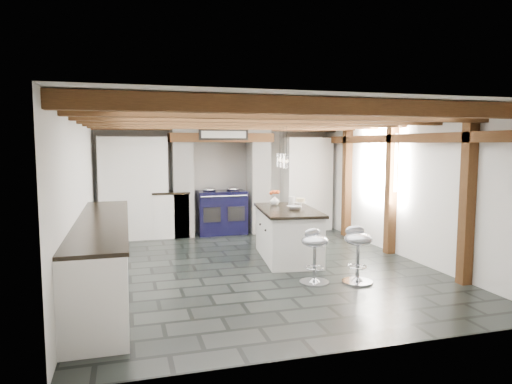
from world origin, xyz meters
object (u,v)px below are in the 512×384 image
object	(u,v)px
bar_stool_far	(314,250)
range_cooker	(221,211)
kitchen_island	(287,233)
bar_stool_near	(358,248)

from	to	relation	value
bar_stool_far	range_cooker	bearing A→B (deg)	85.11
range_cooker	kitchen_island	world-z (taller)	kitchen_island
bar_stool_near	bar_stool_far	world-z (taller)	bar_stool_near
kitchen_island	bar_stool_far	xyz separation A→B (m)	(-0.11, -1.35, 0.04)
bar_stool_near	kitchen_island	bearing A→B (deg)	119.77
kitchen_island	bar_stool_far	bearing A→B (deg)	-87.21
kitchen_island	bar_stool_near	distance (m)	1.57
bar_stool_near	bar_stool_far	bearing A→B (deg)	178.55
range_cooker	bar_stool_far	distance (m)	3.74
range_cooker	bar_stool_far	size ratio (longest dim) A/B	1.36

